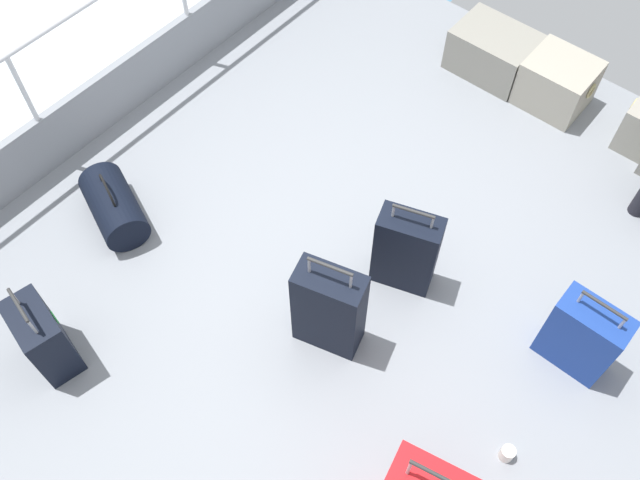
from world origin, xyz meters
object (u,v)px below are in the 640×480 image
at_px(cargo_crate_0, 493,52).
at_px(cargo_crate_1, 557,83).
at_px(suitcase_3, 43,337).
at_px(paper_cup, 507,453).
at_px(suitcase_2, 582,336).
at_px(duffel_bag, 114,206).
at_px(suitcase_0, 406,251).
at_px(suitcase_4, 329,309).

height_order(cargo_crate_0, cargo_crate_1, cargo_crate_1).
xyz_separation_m(cargo_crate_1, suitcase_3, (-1.23, -3.76, 0.06)).
distance_m(cargo_crate_0, cargo_crate_1, 0.56).
bearing_deg(cargo_crate_0, cargo_crate_1, 0.24).
distance_m(cargo_crate_1, paper_cup, 2.81).
bearing_deg(cargo_crate_1, paper_cup, -65.59).
bearing_deg(suitcase_2, duffel_bag, -159.57).
xyz_separation_m(suitcase_0, paper_cup, (1.12, -0.56, -0.27)).
bearing_deg(suitcase_0, cargo_crate_0, 106.59).
bearing_deg(paper_cup, cargo_crate_1, 114.41).
bearing_deg(duffel_bag, cargo_crate_1, 59.13).
bearing_deg(duffel_bag, suitcase_3, -62.41).
bearing_deg(cargo_crate_1, suitcase_2, -57.78).
bearing_deg(suitcase_0, suitcase_3, -125.67).
distance_m(cargo_crate_0, suitcase_4, 2.67).
bearing_deg(suitcase_3, suitcase_0, 54.33).
relative_size(suitcase_2, suitcase_4, 0.80).
height_order(suitcase_0, suitcase_4, suitcase_4).
distance_m(suitcase_0, suitcase_2, 1.12).
xyz_separation_m(duffel_bag, paper_cup, (2.87, 0.30, -0.10)).
distance_m(cargo_crate_0, paper_cup, 3.08).
xyz_separation_m(suitcase_2, suitcase_4, (-1.19, -0.82, 0.07)).
relative_size(suitcase_0, suitcase_3, 1.11).
height_order(cargo_crate_1, paper_cup, cargo_crate_1).
bearing_deg(suitcase_2, suitcase_0, -169.85).
bearing_deg(suitcase_3, suitcase_2, 39.71).
height_order(suitcase_2, suitcase_3, suitcase_3).
xyz_separation_m(suitcase_0, suitcase_2, (1.10, 0.20, -0.04)).
bearing_deg(paper_cup, cargo_crate_0, 123.92).
xyz_separation_m(cargo_crate_0, suitcase_3, (-0.68, -3.76, 0.08)).
xyz_separation_m(suitcase_3, paper_cup, (2.39, 1.21, -0.21)).
distance_m(suitcase_4, duffel_bag, 1.68).
height_order(suitcase_4, paper_cup, suitcase_4).
bearing_deg(paper_cup, suitcase_0, 153.48).
height_order(suitcase_3, suitcase_4, suitcase_4).
xyz_separation_m(cargo_crate_1, paper_cup, (1.16, -2.56, -0.14)).
relative_size(suitcase_0, suitcase_4, 0.89).
height_order(cargo_crate_1, suitcase_2, suitcase_2).
height_order(suitcase_4, duffel_bag, suitcase_4).
bearing_deg(duffel_bag, suitcase_4, 8.34).
relative_size(cargo_crate_1, duffel_bag, 0.84).
distance_m(cargo_crate_1, suitcase_3, 3.96).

